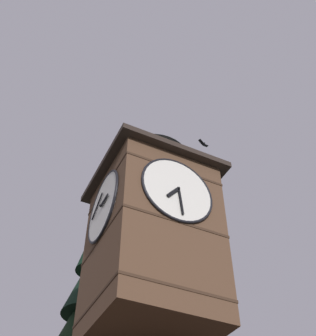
# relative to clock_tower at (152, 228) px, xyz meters

# --- Properties ---
(clock_tower) EXTENTS (4.73, 4.73, 9.57)m
(clock_tower) POSITION_rel_clock_tower_xyz_m (0.00, 0.00, 0.00)
(clock_tower) COLOR brown
(clock_tower) RESTS_ON building_main
(flying_bird_high) EXTENTS (0.71, 0.37, 0.16)m
(flying_bird_high) POSITION_rel_clock_tower_xyz_m (-3.40, -0.92, 7.30)
(flying_bird_high) COLOR black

